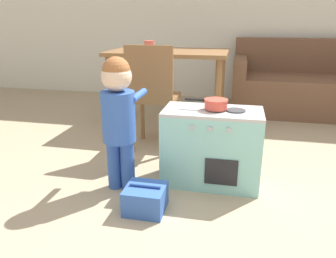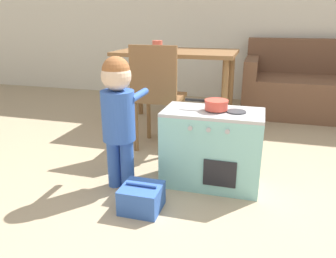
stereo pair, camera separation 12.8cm
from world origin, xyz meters
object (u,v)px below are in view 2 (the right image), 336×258
play_kitchen (212,148)px  couch (323,88)px  dining_chair_near (158,95)px  dining_table (177,62)px  toy_pot (216,104)px  child_figure (118,109)px  toy_basket (142,198)px  cup_on_table (157,46)px

play_kitchen → couch: size_ratio=0.36×
dining_chair_near → play_kitchen: bearing=-42.9°
dining_table → couch: 1.77m
play_kitchen → dining_chair_near: 0.74m
dining_table → dining_chair_near: size_ratio=1.31×
toy_pot → dining_chair_near: size_ratio=0.31×
play_kitchen → dining_chair_near: bearing=137.1°
toy_pot → dining_table: size_ratio=0.24×
child_figure → dining_chair_near: dining_chair_near is taller
play_kitchen → toy_basket: play_kitchen is taller
toy_pot → couch: couch is taller
play_kitchen → child_figure: size_ratio=0.74×
dining_chair_near → cup_on_table: bearing=107.3°
couch → cup_on_table: (-1.64, -1.03, 0.51)m
toy_pot → toy_basket: size_ratio=1.20×
play_kitchen → toy_pot: toy_pot is taller
child_figure → toy_basket: (0.22, -0.23, -0.45)m
child_figure → play_kitchen: bearing=20.4°
toy_basket → cup_on_table: 1.65m
child_figure → dining_table: 1.36m
toy_pot → cup_on_table: (-0.70, 1.01, 0.26)m
child_figure → dining_chair_near: bearing=87.3°
toy_basket → couch: 2.80m
child_figure → couch: child_figure is taller
couch → child_figure: bearing=-124.0°
toy_pot → toy_basket: (-0.34, -0.43, -0.47)m
toy_basket → couch: (1.29, 2.47, 0.22)m
dining_table → dining_chair_near: bearing=-89.2°
dining_table → couch: (1.49, 0.89, -0.35)m
toy_basket → dining_table: bearing=97.2°
child_figure → dining_table: bearing=89.1°
child_figure → dining_table: (0.02, 1.35, 0.12)m
child_figure → couch: (1.51, 2.24, -0.23)m
play_kitchen → toy_pot: size_ratio=2.31×
toy_pot → cup_on_table: cup_on_table is taller
play_kitchen → dining_table: dining_table is taller
toy_basket → couch: size_ratio=0.13×
cup_on_table → dining_table: bearing=42.3°
dining_chair_near → cup_on_table: 0.64m
toy_pot → toy_basket: bearing=-128.3°
dining_table → couch: couch is taller
play_kitchen → toy_basket: size_ratio=2.78×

